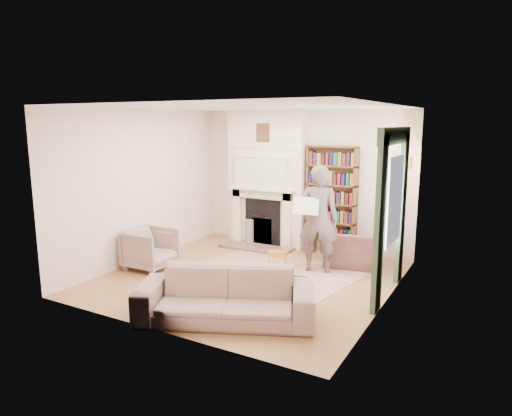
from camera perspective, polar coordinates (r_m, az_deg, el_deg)
The scene contains 25 objects.
floor at distance 7.72m, azimuth -0.91°, elevation -8.72°, with size 4.50×4.50×0.00m, color brown.
ceiling at distance 7.28m, azimuth -0.98°, elevation 12.53°, with size 4.50×4.50×0.00m, color white.
wall_back at distance 9.37m, azimuth 5.98°, elevation 3.51°, with size 4.50×4.50×0.00m, color white.
wall_front at distance 5.58m, azimuth -12.62°, elevation -1.68°, with size 4.50×4.50×0.00m, color white.
wall_left at distance 8.71m, azimuth -13.88°, elevation 2.70°, with size 4.50×4.50×0.00m, color white.
wall_right at distance 6.56m, azimuth 16.33°, elevation -0.01°, with size 4.50×4.50×0.00m, color white.
fireplace at distance 9.51m, azimuth 1.34°, elevation 3.59°, with size 1.70×0.58×2.80m.
bookcase at distance 9.04m, azimuth 9.42°, elevation 1.72°, with size 1.00×0.24×1.85m, color brown.
window at distance 6.94m, azimuth 16.98°, elevation 0.95°, with size 0.02×0.90×1.30m, color silver.
curtain_left at distance 6.32m, azimuth 15.17°, elevation -2.19°, with size 0.07×0.32×2.40m, color #2E482F.
curtain_right at distance 7.66m, azimuth 17.75°, elevation -0.10°, with size 0.07×0.32×2.40m, color #2E482F.
pelmet at distance 6.86m, azimuth 17.04°, elevation 8.66°, with size 0.09×1.70×0.24m, color #2E482F.
wall_sconce at distance 7.99m, azimuth 17.42°, elevation 5.43°, with size 0.20×0.24×0.24m, color gold, non-canonical shape.
rug at distance 8.02m, azimuth 2.32°, elevation -7.92°, with size 2.67×2.06×0.01m, color #C1AC92.
armchair_reading at distance 8.42m, azimuth 12.06°, elevation -4.87°, with size 1.04×0.91×0.68m, color #4E2C29.
armchair_left at distance 8.33m, azimuth -13.08°, elevation -4.98°, with size 0.76×0.78×0.71m, color #AAA08C.
sofa at distance 6.08m, azimuth -3.80°, elevation -10.88°, with size 2.29×0.90×0.67m, color #A49887.
man_reading at distance 7.87m, azimuth 7.80°, elevation -1.38°, with size 0.68×0.45×1.87m, color #544543.
newspaper at distance 7.70m, azimuth 6.27°, elevation 0.26°, with size 0.43×0.02×0.30m, color silver.
coffee_table at distance 6.45m, azimuth 2.82°, elevation -10.62°, with size 0.70×0.45×0.45m, color #2F2210, non-canonical shape.
paraffin_heater at distance 9.73m, azimuth -0.72°, elevation -2.90°, with size 0.24×0.24×0.55m, color #B4B6BC.
rocking_horse at distance 8.16m, azimuth 2.59°, elevation -6.09°, with size 0.48×0.19×0.42m, color #C38620, non-canonical shape.
board_game at distance 7.50m, azimuth -5.86°, elevation -9.17°, with size 0.36×0.36×0.03m, color #F0CA54.
game_box_lid at distance 8.13m, azimuth -8.27°, elevation -7.54°, with size 0.26×0.18×0.04m, color #A72F13.
comic_annuals at distance 7.20m, azimuth -0.14°, elevation -10.03°, with size 0.49×0.31×0.02m.
Camera 1 is at (3.65, -6.29, 2.58)m, focal length 32.00 mm.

